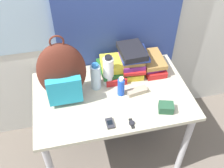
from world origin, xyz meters
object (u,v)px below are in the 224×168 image
Objects in this scene: book_stack_right at (152,63)px; water_bottle at (96,77)px; sunglasses_case at (137,91)px; book_stack_center at (132,60)px; wristwatch at (132,123)px; cell_phone at (110,123)px; camera_pouch at (166,108)px; book_stack_left at (113,68)px; backpack at (62,74)px; sports_bottle at (108,71)px; sunscreen_bottle at (121,87)px.

book_stack_right is 1.25× the size of water_bottle.
book_stack_center is at bearing 85.09° from sunglasses_case.
book_stack_right is 0.59m from wristwatch.
sunglasses_case is (0.26, 0.24, 0.01)m from cell_phone.
book_stack_left is at bearing 121.13° from camera_pouch.
backpack is 0.57m from wristwatch.
book_stack_left is 0.12m from sports_bottle.
wristwatch is (0.40, -0.35, -0.21)m from backpack.
sunglasses_case is at bearing -39.53° from sports_bottle.
cell_phone is at bearing -85.99° from water_bottle.
wristwatch is (0.00, -0.28, -0.07)m from sunscreen_bottle.
water_bottle reaches higher than book_stack_right.
backpack is 4.38× the size of camera_pouch.
sunscreen_bottle is at bearing -34.00° from water_bottle.
sunglasses_case is 1.34× the size of camera_pouch.
water_bottle is at bearing -159.67° from book_stack_center.
sunglasses_case is 0.29m from wristwatch.
book_stack_center is 0.22m from sports_bottle.
sunscreen_bottle reaches higher than book_stack_left.
book_stack_center reaches higher than wristwatch.
wristwatch is (0.14, -0.03, -0.00)m from cell_phone.
sports_bottle is 0.44m from wristwatch.
cell_phone is 0.40m from camera_pouch.
backpack is 6.11× the size of wristwatch.
cell_phone is at bearing -118.56° from sunscreen_bottle.
book_stack_center is at bearing 74.91° from wristwatch.
book_stack_center is 0.53m from wristwatch.
sports_bottle reaches higher than camera_pouch.
water_bottle is 0.87× the size of sports_bottle.
sunglasses_case is at bearing 125.16° from camera_pouch.
water_bottle is 0.54m from camera_pouch.
wristwatch is at bearing -11.11° from cell_phone.
book_stack_center is at bearing 20.33° from water_bottle.
sports_bottle is 2.18× the size of camera_pouch.
book_stack_right is (0.17, 0.01, -0.06)m from book_stack_center.
camera_pouch is at bearing 4.52° from cell_phone.
sports_bottle is at bearing 79.47° from cell_phone.
book_stack_center is at bearing 22.94° from sports_bottle.
backpack is 1.80× the size of book_stack_center.
cell_phone is (-0.45, -0.48, -0.05)m from book_stack_right.
book_stack_center is 1.12× the size of sports_bottle.
backpack is 2.01× the size of sports_bottle.
book_stack_left is at bearing 58.11° from sports_bottle.
water_bottle is at bearing -165.44° from sports_bottle.
sunscreen_bottle is (0.16, -0.11, -0.03)m from water_bottle.
sunscreen_bottle is at bearing 139.91° from camera_pouch.
book_stack_right is 0.39m from sunscreen_bottle.
book_stack_right is 3.30× the size of wristwatch.
camera_pouch is at bearing 12.93° from wristwatch.
sports_bottle is at bearing -157.06° from book_stack_center.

